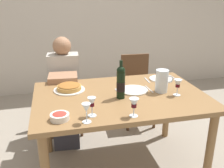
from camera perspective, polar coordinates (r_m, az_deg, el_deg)
name	(u,v)px	position (r m, az deg, el deg)	size (l,w,h in m)	color
ground_plane	(120,166)	(2.62, 1.72, -17.99)	(8.00, 8.00, 0.00)	gray
back_wall	(85,6)	(4.24, -6.18, 17.12)	(8.00, 0.10, 2.80)	beige
dining_table	(120,104)	(2.27, 1.90, -4.61)	(1.50, 1.00, 0.76)	olive
wine_bottle	(121,82)	(2.12, 2.00, 0.39)	(0.07, 0.07, 0.33)	black
water_pitcher	(162,82)	(2.31, 11.15, 0.39)	(0.17, 0.11, 0.20)	silver
baked_tart	(69,88)	(2.35, -9.62, -0.78)	(0.29, 0.29, 0.06)	white
salad_bowl	(60,116)	(1.84, -11.70, -7.11)	(0.14, 0.14, 0.05)	white
wine_glass_left_diner	(86,109)	(1.75, -5.79, -5.60)	(0.06, 0.06, 0.14)	silver
wine_glass_right_diner	(178,84)	(2.26, 14.60, -0.04)	(0.07, 0.07, 0.15)	silver
wine_glass_centre	(92,103)	(1.83, -4.56, -4.30)	(0.06, 0.06, 0.15)	silver
wine_glass_spare	(134,104)	(1.83, 4.97, -4.48)	(0.07, 0.07, 0.14)	silver
dinner_plate_left_setting	(134,90)	(2.33, 4.92, -1.39)	(0.26, 0.26, 0.01)	silver
dinner_plate_right_setting	(161,79)	(2.67, 10.94, 1.17)	(0.24, 0.24, 0.01)	white
fork_left_setting	(118,92)	(2.29, 1.34, -1.79)	(0.16, 0.01, 0.01)	silver
knife_left_setting	(149,89)	(2.38, 8.36, -1.15)	(0.18, 0.01, 0.01)	silver
knife_right_setting	(174,78)	(2.73, 13.81, 1.32)	(0.18, 0.01, 0.01)	silver
spoon_right_setting	(147,80)	(2.61, 7.93, 0.86)	(0.16, 0.01, 0.01)	silver
chair_left	(65,90)	(3.10, -10.51, -1.38)	(0.43, 0.43, 0.87)	brown
diner_left	(64,88)	(2.84, -10.68, -0.86)	(0.36, 0.52, 1.16)	#B7B2A8
chair_right	(136,85)	(3.24, 5.53, -0.18)	(0.42, 0.42, 0.87)	brown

